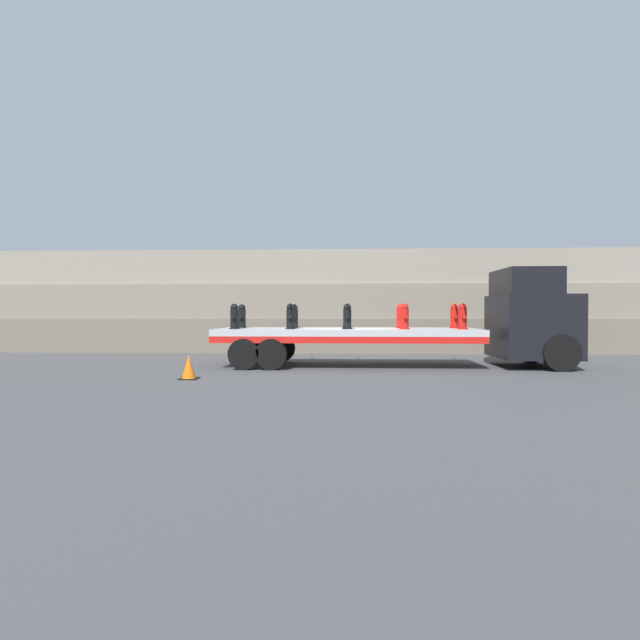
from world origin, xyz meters
The scene contains 18 objects.
ground_plane centered at (0.00, 0.00, 0.00)m, with size 120.00×120.00×0.00m, color #474749.
rock_cliff centered at (0.00, 6.25, 2.17)m, with size 60.00×3.30×4.34m.
truck_cab centered at (5.82, 0.00, 1.53)m, with size 2.23×2.67×3.04m.
flatbed_trailer centered at (-0.50, 0.00, 0.97)m, with size 8.19×2.69×1.19m.
fire_hydrant_black_near_0 centered at (-3.49, -0.57, 1.57)m, with size 0.31×0.48×0.79m.
fire_hydrant_black_far_0 centered at (-3.49, 0.57, 1.57)m, with size 0.31×0.48×0.79m.
fire_hydrant_black_near_1 centered at (-1.75, -0.57, 1.57)m, with size 0.31×0.48×0.79m.
fire_hydrant_black_far_1 centered at (-1.75, 0.57, 1.57)m, with size 0.31×0.48×0.79m.
fire_hydrant_black_near_2 centered at (0.00, -0.57, 1.57)m, with size 0.31×0.48×0.79m.
fire_hydrant_black_far_2 centered at (0.00, 0.57, 1.57)m, with size 0.31×0.48×0.79m.
fire_hydrant_red_near_3 centered at (1.75, -0.57, 1.57)m, with size 0.31×0.48×0.79m.
fire_hydrant_red_far_3 centered at (1.75, 0.57, 1.57)m, with size 0.31×0.48×0.79m.
fire_hydrant_red_near_4 centered at (3.49, -0.57, 1.57)m, with size 0.31×0.48×0.79m.
fire_hydrant_red_far_4 centered at (3.49, 0.57, 1.57)m, with size 0.31×0.48×0.79m.
cargo_strap_rear centered at (-1.75, 0.00, 1.98)m, with size 0.05×2.80×0.01m.
cargo_strap_middle centered at (0.00, 0.00, 1.98)m, with size 0.05×2.80×0.01m.
cargo_strap_front centered at (3.49, 0.00, 1.98)m, with size 0.05×2.80×0.01m.
traffic_cone centered at (-4.06, -3.33, 0.30)m, with size 0.46×0.46×0.62m.
Camera 1 is at (-0.10, -15.86, 1.71)m, focal length 28.00 mm.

